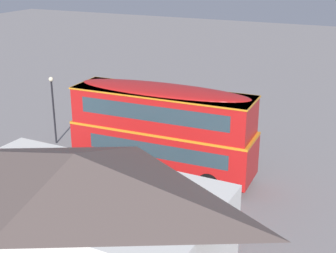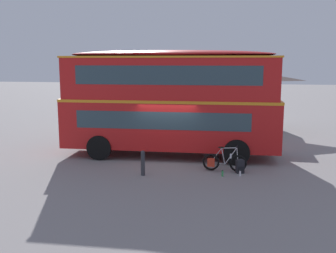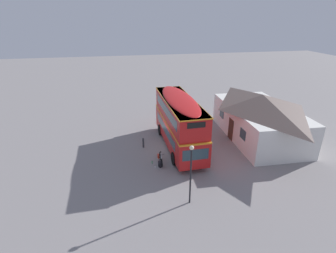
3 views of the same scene
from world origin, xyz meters
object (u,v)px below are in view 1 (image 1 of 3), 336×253
(backpack_on_ground, at_px, (132,144))
(kerb_bollard, at_px, (194,145))
(street_lamp, at_px, (53,102))
(touring_bicycle, at_px, (140,146))
(water_bottle_green_metal, at_px, (146,145))
(water_bottle_clear_plastic, at_px, (135,145))
(double_decker_bus, at_px, (162,127))

(backpack_on_ground, xyz_separation_m, kerb_bollard, (-3.65, -0.95, 0.21))
(backpack_on_ground, distance_m, street_lamp, 5.36)
(touring_bicycle, relative_size, water_bottle_green_metal, 7.06)
(street_lamp, bearing_deg, touring_bicycle, -169.39)
(water_bottle_clear_plastic, bearing_deg, water_bottle_green_metal, -165.66)
(touring_bicycle, bearing_deg, backpack_on_ground, -12.69)
(water_bottle_green_metal, xyz_separation_m, street_lamp, (5.33, 1.73, 2.51))
(water_bottle_green_metal, distance_m, kerb_bollard, 3.04)
(double_decker_bus, distance_m, kerb_bollard, 3.93)
(backpack_on_ground, height_order, water_bottle_green_metal, backpack_on_ground)
(water_bottle_clear_plastic, bearing_deg, kerb_bollard, -171.48)
(backpack_on_ground, bearing_deg, touring_bicycle, 167.31)
(water_bottle_green_metal, relative_size, street_lamp, 0.06)
(backpack_on_ground, bearing_deg, water_bottle_green_metal, -138.56)
(double_decker_bus, distance_m, backpack_on_ground, 4.55)
(touring_bicycle, relative_size, kerb_bollard, 1.80)
(touring_bicycle, distance_m, water_bottle_clear_plastic, 0.92)
(street_lamp, bearing_deg, water_bottle_green_metal, -162.03)
(touring_bicycle, bearing_deg, street_lamp, 10.61)
(double_decker_bus, xyz_separation_m, backpack_on_ground, (3.14, -2.30, -2.35))
(backpack_on_ground, xyz_separation_m, water_bottle_green_metal, (-0.65, -0.58, -0.18))
(backpack_on_ground, distance_m, kerb_bollard, 3.78)
(double_decker_bus, distance_m, water_bottle_clear_plastic, 4.87)
(double_decker_bus, height_order, water_bottle_clear_plastic, double_decker_bus)
(backpack_on_ground, xyz_separation_m, street_lamp, (4.68, 1.15, 2.33))
(street_lamp, relative_size, kerb_bollard, 4.32)
(water_bottle_green_metal, bearing_deg, backpack_on_ground, 41.44)
(double_decker_bus, bearing_deg, street_lamp, -8.32)
(backpack_on_ground, relative_size, water_bottle_clear_plastic, 2.55)
(water_bottle_clear_plastic, bearing_deg, touring_bicycle, 140.60)
(street_lamp, bearing_deg, double_decker_bus, 171.68)
(double_decker_bus, relative_size, water_bottle_clear_plastic, 43.59)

